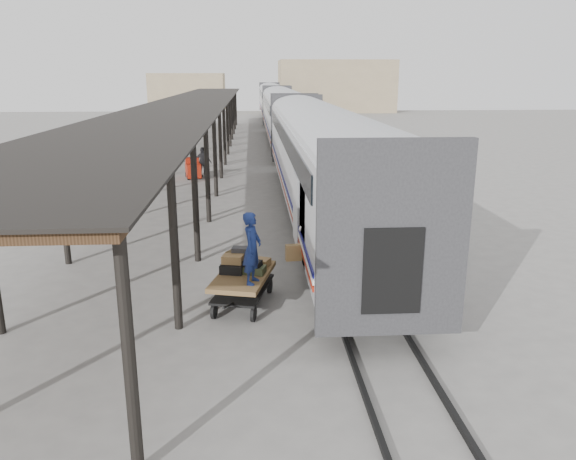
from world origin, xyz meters
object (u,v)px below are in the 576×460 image
at_px(porter, 252,248).
at_px(pedestrian, 203,162).
at_px(baggage_cart, 243,282).
at_px(luggage_tug, 193,169).

distance_m(porter, pedestrian, 19.92).
bearing_deg(baggage_cart, luggage_tug, 113.43).
height_order(baggage_cart, luggage_tug, luggage_tug).
bearing_deg(luggage_tug, porter, -91.92).
height_order(luggage_tug, pedestrian, pedestrian).
height_order(porter, pedestrian, porter).
relative_size(baggage_cart, porter, 1.47).
bearing_deg(baggage_cart, pedestrian, 111.64).
xyz_separation_m(baggage_cart, porter, (0.25, -0.65, 1.11)).
bearing_deg(luggage_tug, pedestrian, 10.19).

